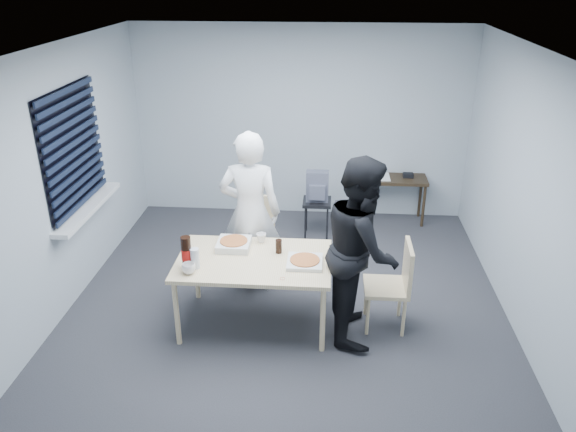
# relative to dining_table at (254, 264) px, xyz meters

# --- Properties ---
(room) EXTENTS (5.00, 5.00, 5.00)m
(room) POSITION_rel_dining_table_xyz_m (-1.91, 0.68, 0.79)
(room) COLOR #2E2E33
(room) RESTS_ON ground
(dining_table) EXTENTS (1.46, 0.93, 0.71)m
(dining_table) POSITION_rel_dining_table_xyz_m (0.00, 0.00, 0.00)
(dining_table) COLOR beige
(dining_table) RESTS_ON ground
(chair_far) EXTENTS (0.42, 0.42, 0.89)m
(chair_far) POSITION_rel_dining_table_xyz_m (-0.13, 1.06, -0.14)
(chair_far) COLOR beige
(chair_far) RESTS_ON ground
(chair_right) EXTENTS (0.42, 0.42, 0.89)m
(chair_right) POSITION_rel_dining_table_xyz_m (1.35, 0.05, -0.14)
(chair_right) COLOR beige
(chair_right) RESTS_ON ground
(person_white) EXTENTS (0.65, 0.42, 1.77)m
(person_white) POSITION_rel_dining_table_xyz_m (-0.13, 0.69, 0.23)
(person_white) COLOR white
(person_white) RESTS_ON ground
(person_black) EXTENTS (0.47, 0.86, 1.77)m
(person_black) POSITION_rel_dining_table_xyz_m (1.01, -0.05, 0.23)
(person_black) COLOR black
(person_black) RESTS_ON ground
(side_table) EXTENTS (0.95, 0.42, 0.63)m
(side_table) POSITION_rel_dining_table_xyz_m (1.54, 2.56, -0.10)
(side_table) COLOR #322515
(side_table) RESTS_ON ground
(stool) EXTENTS (0.36, 0.36, 0.50)m
(stool) POSITION_rel_dining_table_xyz_m (0.55, 1.99, -0.26)
(stool) COLOR black
(stool) RESTS_ON ground
(backpack) EXTENTS (0.28, 0.21, 0.40)m
(backpack) POSITION_rel_dining_table_xyz_m (0.55, 1.98, 0.04)
(backpack) COLOR slate
(backpack) RESTS_ON stool
(pizza_box_a) EXTENTS (0.32, 0.32, 0.08)m
(pizza_box_a) POSITION_rel_dining_table_xyz_m (-0.23, 0.22, 0.10)
(pizza_box_a) COLOR silver
(pizza_box_a) RESTS_ON dining_table
(pizza_box_b) EXTENTS (0.33, 0.33, 0.05)m
(pizza_box_b) POSITION_rel_dining_table_xyz_m (0.49, -0.05, 0.08)
(pizza_box_b) COLOR silver
(pizza_box_b) RESTS_ON dining_table
(mug_a) EXTENTS (0.17, 0.17, 0.10)m
(mug_a) POSITION_rel_dining_table_xyz_m (-0.55, -0.31, 0.11)
(mug_a) COLOR white
(mug_a) RESTS_ON dining_table
(mug_b) EXTENTS (0.10, 0.10, 0.09)m
(mug_b) POSITION_rel_dining_table_xyz_m (0.03, 0.36, 0.11)
(mug_b) COLOR white
(mug_b) RESTS_ON dining_table
(cola_glass) EXTENTS (0.08, 0.08, 0.14)m
(cola_glass) POSITION_rel_dining_table_xyz_m (0.22, 0.15, 0.13)
(cola_glass) COLOR black
(cola_glass) RESTS_ON dining_table
(soda_bottle) EXTENTS (0.10, 0.10, 0.31)m
(soda_bottle) POSITION_rel_dining_table_xyz_m (-0.59, -0.20, 0.21)
(soda_bottle) COLOR black
(soda_bottle) RESTS_ON dining_table
(plastic_cups) EXTENTS (0.10, 0.10, 0.20)m
(plastic_cups) POSITION_rel_dining_table_xyz_m (-0.51, -0.21, 0.16)
(plastic_cups) COLOR silver
(plastic_cups) RESTS_ON dining_table
(rubber_band) EXTENTS (0.06, 0.06, 0.00)m
(rubber_band) POSITION_rel_dining_table_xyz_m (0.30, -0.34, 0.06)
(rubber_band) COLOR red
(rubber_band) RESTS_ON dining_table
(papers) EXTENTS (0.33, 0.39, 0.01)m
(papers) POSITION_rel_dining_table_xyz_m (1.39, 2.58, -0.02)
(papers) COLOR white
(papers) RESTS_ON side_table
(black_box) EXTENTS (0.16, 0.13, 0.06)m
(black_box) POSITION_rel_dining_table_xyz_m (1.76, 2.59, 0.01)
(black_box) COLOR black
(black_box) RESTS_ON side_table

